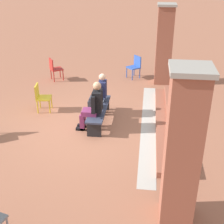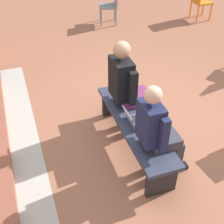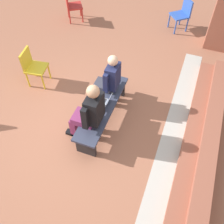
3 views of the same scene
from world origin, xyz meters
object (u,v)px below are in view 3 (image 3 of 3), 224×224
(plastic_chair_foreground, at_px, (183,13))
(person_adult, at_px, (89,112))
(plastic_chair_far_right, at_px, (71,4))
(person_student, at_px, (108,79))
(laptop, at_px, (103,103))
(bench, at_px, (102,109))
(plastic_chair_by_pillar, at_px, (32,65))

(plastic_chair_foreground, bearing_deg, person_adult, -11.71)
(person_adult, height_order, plastic_chair_far_right, person_adult)
(person_student, relative_size, plastic_chair_far_right, 1.53)
(plastic_chair_far_right, bearing_deg, laptop, 35.12)
(bench, xyz_separation_m, laptop, (-0.04, 0.01, 0.15))
(person_student, bearing_deg, bench, 7.64)
(person_adult, height_order, laptop, person_adult)
(plastic_chair_far_right, bearing_deg, person_student, 38.32)
(bench, relative_size, person_adult, 1.31)
(person_student, height_order, plastic_chair_by_pillar, person_student)
(plastic_chair_by_pillar, bearing_deg, plastic_chair_far_right, -172.23)
(laptop, bearing_deg, plastic_chair_foreground, 168.09)
(plastic_chair_foreground, bearing_deg, plastic_chair_far_right, -78.08)
(plastic_chair_foreground, bearing_deg, person_student, -14.67)
(person_student, xyz_separation_m, laptop, (0.44, 0.08, -0.19))
(plastic_chair_by_pillar, xyz_separation_m, plastic_chair_foreground, (-3.27, 2.63, 0.00))
(laptop, bearing_deg, person_adult, -10.03)
(person_adult, relative_size, plastic_chair_by_pillar, 1.64)
(bench, xyz_separation_m, person_adult, (0.42, -0.07, 0.38))
(plastic_chair_far_right, bearing_deg, plastic_chair_by_pillar, 7.77)
(plastic_chair_by_pillar, relative_size, plastic_chair_foreground, 1.00)
(plastic_chair_far_right, bearing_deg, bench, 34.67)
(plastic_chair_foreground, bearing_deg, plastic_chair_by_pillar, -38.85)
(person_student, xyz_separation_m, plastic_chair_foreground, (-3.32, 0.87, -0.21))
(person_adult, distance_m, plastic_chair_foreground, 4.32)
(person_student, height_order, plastic_chair_far_right, person_student)
(plastic_chair_foreground, relative_size, plastic_chair_far_right, 1.00)
(person_adult, relative_size, laptop, 4.30)
(bench, height_order, plastic_chair_by_pillar, plastic_chair_by_pillar)
(laptop, xyz_separation_m, plastic_chair_by_pillar, (-0.49, -1.84, -0.02))
(laptop, height_order, plastic_chair_by_pillar, plastic_chair_by_pillar)
(bench, relative_size, plastic_chair_foreground, 2.14)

